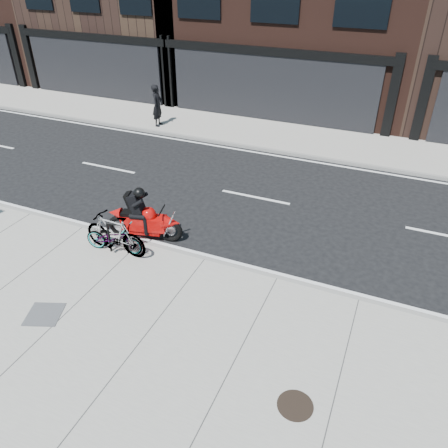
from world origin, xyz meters
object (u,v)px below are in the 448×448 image
at_px(bike_rack, 117,235).
at_px(manhole_cover, 295,405).
at_px(bicycle_rear, 115,234).
at_px(motorcycle, 147,219).
at_px(bicycle_front, 114,238).
at_px(utility_grate, 44,314).
at_px(pedestrian, 157,105).

xyz_separation_m(bike_rack, manhole_cover, (5.64, -2.72, -0.53)).
xyz_separation_m(bicycle_rear, motorcycle, (0.35, 1.03, -0.03)).
distance_m(bicycle_front, manhole_cover, 6.39).
height_order(motorcycle, utility_grate, motorcycle).
height_order(bike_rack, utility_grate, bike_rack).
xyz_separation_m(bicycle_front, utility_grate, (-0.04, -2.69, -0.42)).
xyz_separation_m(bike_rack, motorcycle, (0.28, 1.03, -0.00)).
relative_size(bicycle_rear, utility_grate, 2.54).
bearing_deg(utility_grate, bicycle_front, 89.25).
bearing_deg(motorcycle, bicycle_rear, -123.04).
height_order(bicycle_rear, motorcycle, motorcycle).
xyz_separation_m(pedestrian, utility_grate, (4.04, -11.92, -0.93)).
bearing_deg(bike_rack, utility_grate, -93.50).
xyz_separation_m(manhole_cover, utility_grate, (-5.80, 0.03, 0.00)).
bearing_deg(pedestrian, bicycle_rear, -165.52).
bearing_deg(pedestrian, motorcycle, -160.99).
distance_m(bicycle_front, utility_grate, 2.72).
distance_m(bicycle_front, motorcycle, 1.11).
bearing_deg(bike_rack, pedestrian, 114.50).
bearing_deg(bicycle_front, bicycle_rear, -97.37).
bearing_deg(manhole_cover, motorcycle, 145.04).
bearing_deg(manhole_cover, bicycle_rear, 154.54).
xyz_separation_m(bike_rack, pedestrian, (-4.21, 9.24, 0.40)).
relative_size(motorcycle, pedestrian, 1.16).
height_order(pedestrian, utility_grate, pedestrian).
relative_size(bicycle_front, bicycle_rear, 0.85).
xyz_separation_m(bike_rack, utility_grate, (-0.16, -2.69, -0.53)).
relative_size(bicycle_front, motorcycle, 0.75).
bearing_deg(utility_grate, motorcycle, 83.10).
bearing_deg(pedestrian, utility_grate, -170.95).
distance_m(motorcycle, manhole_cover, 6.55).
distance_m(motorcycle, pedestrian, 9.37).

